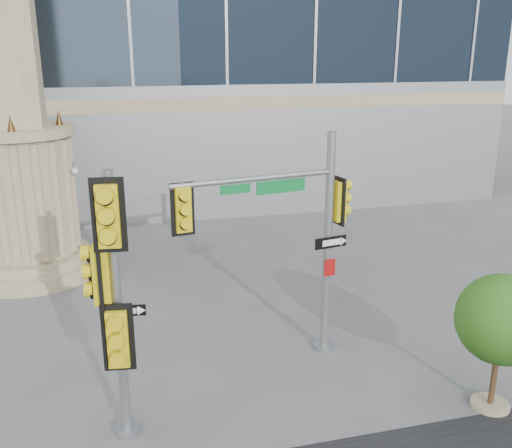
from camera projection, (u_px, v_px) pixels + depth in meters
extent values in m
plane|color=#545456|center=(271.00, 390.00, 13.06)|extent=(120.00, 120.00, 0.00)
cylinder|color=gray|center=(34.00, 266.00, 19.87)|extent=(4.40, 4.40, 0.50)
cylinder|color=gray|center=(33.00, 255.00, 19.75)|extent=(3.80, 3.80, 0.30)
cylinder|color=gray|center=(26.00, 195.00, 19.12)|extent=(3.00, 3.00, 4.00)
cylinder|color=gray|center=(18.00, 131.00, 18.49)|extent=(3.50, 3.50, 0.30)
cone|color=#472D14|center=(59.00, 117.00, 18.69)|extent=(0.24, 0.24, 0.50)
cylinder|color=slate|center=(324.00, 346.00, 14.89)|extent=(0.53, 0.53, 0.11)
cylinder|color=slate|center=(328.00, 246.00, 14.07)|extent=(0.21, 0.21, 5.65)
cylinder|color=slate|center=(254.00, 179.00, 12.75)|extent=(3.92, 0.78, 0.13)
cube|color=#0D7130|center=(281.00, 186.00, 13.06)|extent=(1.21, 0.24, 0.30)
cube|color=yellow|center=(182.00, 209.00, 12.24)|extent=(0.55, 0.34, 1.18)
cube|color=yellow|center=(339.00, 201.00, 13.84)|extent=(0.34, 0.55, 1.18)
cube|color=black|center=(331.00, 242.00, 13.92)|extent=(0.86, 0.17, 0.28)
cube|color=#9F0E0F|center=(330.00, 268.00, 14.11)|extent=(0.30, 0.08, 0.43)
cylinder|color=slate|center=(127.00, 430.00, 11.61)|extent=(0.52, 0.52, 0.13)
cylinder|color=slate|center=(118.00, 311.00, 10.83)|extent=(0.20, 0.20, 5.45)
cube|color=yellow|center=(109.00, 215.00, 10.02)|extent=(0.64, 0.38, 1.36)
cube|color=yellow|center=(102.00, 274.00, 10.58)|extent=(0.38, 0.64, 1.36)
cube|color=yellow|center=(118.00, 337.00, 10.73)|extent=(0.64, 0.38, 1.36)
cube|color=black|center=(128.00, 311.00, 10.71)|extent=(0.67, 0.13, 0.22)
cylinder|color=gray|center=(490.00, 404.00, 12.47)|extent=(0.82, 0.82, 0.09)
cylinder|color=#382314|center=(494.00, 373.00, 12.24)|extent=(0.13, 0.13, 1.64)
sphere|color=#235C15|center=(502.00, 319.00, 11.86)|extent=(1.92, 1.92, 1.92)
sphere|color=#235C15|center=(510.00, 324.00, 12.25)|extent=(1.19, 1.19, 1.19)
sphere|color=#235C15|center=(494.00, 336.00, 11.64)|extent=(1.00, 1.00, 1.00)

